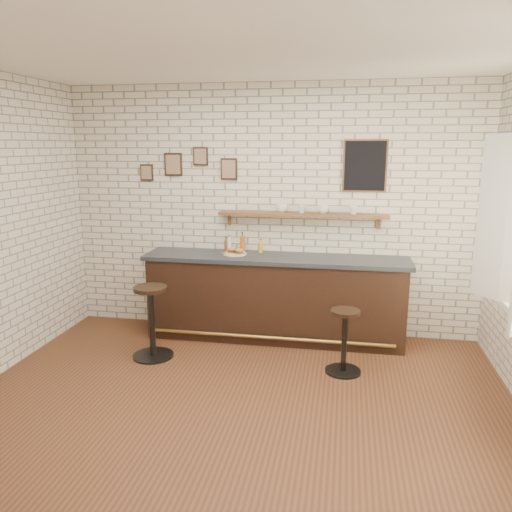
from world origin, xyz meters
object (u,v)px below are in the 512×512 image
Objects in this scene: shelf_cup_c at (323,209)px; shelf_cup_d at (354,210)px; bitters_bottle_white at (229,245)px; condiment_bottle_yellow at (261,247)px; shelf_cup_a at (282,208)px; bar_counter at (275,297)px; shelf_cup_b at (302,209)px; bitters_bottle_brown at (227,245)px; bar_stool_right at (344,339)px; sandwich_plate at (235,254)px; bitters_bottle_amber at (242,244)px; bar_stool_left at (152,320)px; ciabatta_sandwich at (236,251)px.

shelf_cup_d is (0.35, 0.00, -0.00)m from shelf_cup_c.
bitters_bottle_white is 1.21× the size of condiment_bottle_yellow.
shelf_cup_a is at bearing 1.74° from bitters_bottle_white.
shelf_cup_b reaches higher than bar_counter.
bitters_bottle_brown is 1.90m from bar_stool_right.
condiment_bottle_yellow is 1.60m from bar_stool_right.
bar_counter is 24.49× the size of shelf_cup_c.
shelf_cup_c reaches higher than sandwich_plate.
bitters_bottle_amber reaches higher than bar_stool_right.
bitters_bottle_white is (-0.60, 0.18, 0.58)m from bar_counter.
bitters_bottle_white is 2.07× the size of shelf_cup_b.
sandwich_plate reaches higher than bar_stool_left.
bar_counter is 1.17m from bar_stool_right.
bitters_bottle_amber is (0.17, 0.00, 0.02)m from bitters_bottle_white.
bar_stool_right is (0.83, -0.81, -0.15)m from bar_counter.
bar_stool_right is at bearing -43.66° from condiment_bottle_yellow.
bitters_bottle_brown reaches higher than bar_stool_left.
bitters_bottle_brown is at bearing 180.00° from condiment_bottle_yellow.
sandwich_plate is 1.26× the size of ciabatta_sandwich.
condiment_bottle_yellow is at bearing 31.02° from ciabatta_sandwich.
shelf_cup_d is at bearing 0.74° from bitters_bottle_brown.
bitters_bottle_white is at bearing -180.00° from condiment_bottle_yellow.
bitters_bottle_amber reaches higher than bar_counter.
shelf_cup_c is at bearing 1.16° from bitters_bottle_amber.
bar_counter is at bearing -41.37° from condiment_bottle_yellow.
bitters_bottle_white reaches higher than bitters_bottle_brown.
bar_stool_left is 8.30× the size of shelf_cup_b.
shelf_cup_d reaches higher than sandwich_plate.
shelf_cup_c reaches higher than bitters_bottle_brown.
bar_counter is 1.38m from shelf_cup_d.
shelf_cup_c reaches higher than bar_stool_right.
shelf_cup_c reaches higher than bitters_bottle_white.
bitters_bottle_brown reaches higher than ciabatta_sandwich.
shelf_cup_c is at bearing -33.23° from shelf_cup_b.
bar_stool_right is (1.26, -0.99, -0.75)m from bitters_bottle_amber.
ciabatta_sandwich is at bearing -148.98° from condiment_bottle_yellow.
shelf_cup_c is (1.77, 0.99, 1.12)m from bar_stool_left.
condiment_bottle_yellow is at bearing 0.00° from bitters_bottle_brown.
shelf_cup_c reaches higher than shelf_cup_d.
condiment_bottle_yellow is (0.22, 0.00, -0.03)m from bitters_bottle_amber.
bitters_bottle_amber is 1.77m from bar_stool_right.
shelf_cup_d is at bearing 1.03° from condiment_bottle_yellow.
bitters_bottle_brown is 0.22× the size of bar_stool_left.
sandwich_plate is 2.21× the size of shelf_cup_c.
condiment_bottle_yellow is at bearing 0.00° from bitters_bottle_amber.
shelf_cup_b reaches higher than bitters_bottle_white.
bar_stool_right is at bearing -38.10° from bitters_bottle_amber.
bitters_bottle_amber is (0.06, 0.16, 0.09)m from sandwich_plate.
bar_stool_right is at bearing -34.71° from bitters_bottle_white.
bitters_bottle_brown is 0.27× the size of bar_stool_right.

